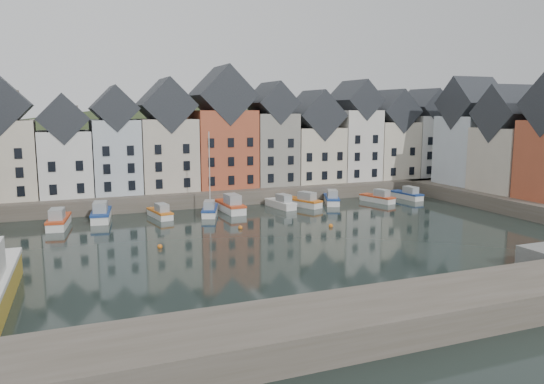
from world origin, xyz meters
TOP-DOWN VIEW (x-y plane):
  - ground at (0.00, 0.00)m, footprint 260.00×260.00m
  - far_quay at (0.00, 30.00)m, footprint 90.00×16.00m
  - right_quay at (37.00, 3.00)m, footprint 14.00×54.00m
  - near_wall at (-10.00, -22.00)m, footprint 50.00×6.00m
  - hillside at (0.02, 56.00)m, footprint 153.60×70.40m
  - far_terrace at (3.21, 28.00)m, footprint 72.37×8.16m
  - right_terrace at (36.00, 8.07)m, footprint 8.30×24.25m
  - mooring_buoys at (-4.00, 5.33)m, footprint 20.50×5.50m
  - boat_a at (-23.12, 16.75)m, footprint 2.96×6.77m
  - boat_b at (-18.25, 18.97)m, footprint 3.09×7.08m
  - boat_c at (-11.27, 17.74)m, footprint 2.53×5.57m
  - boat_d at (-5.08, 17.03)m, footprint 3.56×5.93m
  - boat_e at (-1.93, 18.20)m, footprint 2.43×7.08m
  - boat_f at (5.38, 18.21)m, footprint 2.67×5.88m
  - boat_g at (8.71, 18.15)m, footprint 4.09×6.29m
  - boat_h at (13.46, 18.59)m, footprint 4.00×6.18m
  - boat_i at (20.34, 17.09)m, footprint 3.15×5.81m
  - boat_j at (26.05, 17.86)m, footprint 2.36×5.81m

SIDE VIEW (x-z plane):
  - hillside at x=0.02m, z-range -49.96..14.04m
  - ground at x=0.00m, z-range 0.00..0.00m
  - mooring_buoys at x=-4.00m, z-range -0.10..0.40m
  - boat_c at x=-11.27m, z-range -0.42..1.64m
  - boat_i at x=20.34m, z-range -0.43..1.70m
  - boat_j at x=26.05m, z-range -0.44..1.73m
  - boat_f at x=5.38m, z-range -0.44..1.74m
  - boat_h at x=13.46m, z-range -0.46..1.82m
  - boat_g at x=8.71m, z-range -0.47..1.85m
  - boat_d at x=-5.08m, z-range -4.71..6.12m
  - boat_a at x=-23.12m, z-range -0.51..2.00m
  - boat_b at x=-18.25m, z-range -0.53..2.10m
  - boat_e at x=-1.93m, z-range -0.54..2.14m
  - far_quay at x=0.00m, z-range 0.00..2.00m
  - right_quay at x=37.00m, z-range 0.00..2.00m
  - near_wall at x=-10.00m, z-range 0.00..2.00m
  - far_terrace at x=3.21m, z-range -0.01..17.76m
  - right_terrace at x=36.00m, z-range 0.73..17.10m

